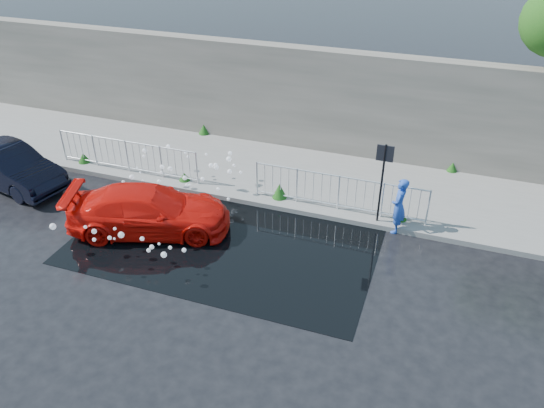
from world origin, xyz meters
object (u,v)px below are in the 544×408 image
(red_car, at_px, (149,210))
(sign_post, at_px, (383,171))
(dark_car, at_px, (10,167))
(person, at_px, (399,206))

(red_car, bearing_deg, sign_post, -87.28)
(dark_car, xyz_separation_m, person, (11.85, 1.47, 0.16))
(dark_car, bearing_deg, sign_post, -70.12)
(red_car, xyz_separation_m, dark_car, (-5.44, 0.76, 0.02))
(person, bearing_deg, dark_car, -79.32)
(red_car, bearing_deg, person, -89.76)
(red_car, bearing_deg, dark_car, 63.19)
(sign_post, bearing_deg, red_car, -158.38)
(sign_post, height_order, person, sign_post)
(person, bearing_deg, red_car, -67.25)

